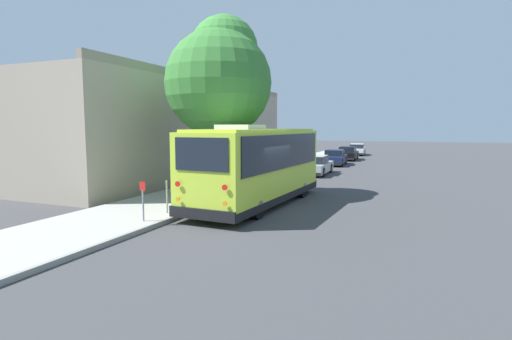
{
  "coord_description": "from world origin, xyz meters",
  "views": [
    {
      "loc": [
        -14.18,
        -5.89,
        3.22
      ],
      "look_at": [
        2.25,
        0.89,
        1.3
      ],
      "focal_mm": 28.0,
      "sensor_mm": 36.0,
      "label": 1
    }
  ],
  "objects_px": {
    "parked_sedan_black": "(348,154)",
    "parked_sedan_white": "(357,150)",
    "street_tree": "(220,76)",
    "sign_post_near": "(143,201)",
    "parked_sedan_silver": "(315,166)",
    "shuttle_bus": "(258,163)",
    "parked_sedan_navy": "(335,158)",
    "sign_post_far": "(167,197)"
  },
  "relations": [
    {
      "from": "street_tree",
      "to": "sign_post_far",
      "type": "distance_m",
      "value": 6.68
    },
    {
      "from": "parked_sedan_silver",
      "to": "parked_sedan_black",
      "type": "distance_m",
      "value": 12.94
    },
    {
      "from": "parked_sedan_black",
      "to": "parked_sedan_white",
      "type": "bearing_deg",
      "value": -1.1
    },
    {
      "from": "parked_sedan_silver",
      "to": "parked_sedan_black",
      "type": "relative_size",
      "value": 1.05
    },
    {
      "from": "parked_sedan_white",
      "to": "sign_post_far",
      "type": "relative_size",
      "value": 3.83
    },
    {
      "from": "shuttle_bus",
      "to": "sign_post_far",
      "type": "xyz_separation_m",
      "value": [
        -3.38,
        2.12,
        -1.02
      ]
    },
    {
      "from": "parked_sedan_white",
      "to": "street_tree",
      "type": "distance_m",
      "value": 30.97
    },
    {
      "from": "parked_sedan_silver",
      "to": "parked_sedan_white",
      "type": "height_order",
      "value": "parked_sedan_white"
    },
    {
      "from": "shuttle_bus",
      "to": "street_tree",
      "type": "bearing_deg",
      "value": 64.61
    },
    {
      "from": "parked_sedan_black",
      "to": "street_tree",
      "type": "bearing_deg",
      "value": 172.57
    },
    {
      "from": "parked_sedan_black",
      "to": "sign_post_near",
      "type": "relative_size",
      "value": 3.36
    },
    {
      "from": "parked_sedan_silver",
      "to": "sign_post_near",
      "type": "distance_m",
      "value": 16.28
    },
    {
      "from": "parked_sedan_navy",
      "to": "parked_sedan_black",
      "type": "height_order",
      "value": "parked_sedan_navy"
    },
    {
      "from": "parked_sedan_black",
      "to": "sign_post_far",
      "type": "xyz_separation_m",
      "value": [
        -27.8,
        1.72,
        0.14
      ]
    },
    {
      "from": "parked_sedan_silver",
      "to": "parked_sedan_black",
      "type": "bearing_deg",
      "value": -1.83
    },
    {
      "from": "parked_sedan_silver",
      "to": "sign_post_far",
      "type": "bearing_deg",
      "value": 171.82
    },
    {
      "from": "parked_sedan_navy",
      "to": "street_tree",
      "type": "bearing_deg",
      "value": 170.41
    },
    {
      "from": "shuttle_bus",
      "to": "sign_post_near",
      "type": "bearing_deg",
      "value": 158.7
    },
    {
      "from": "street_tree",
      "to": "sign_post_far",
      "type": "relative_size",
      "value": 6.92
    },
    {
      "from": "street_tree",
      "to": "sign_post_near",
      "type": "height_order",
      "value": "street_tree"
    },
    {
      "from": "parked_sedan_silver",
      "to": "street_tree",
      "type": "xyz_separation_m",
      "value": [
        -10.2,
        1.96,
        4.92
      ]
    },
    {
      "from": "parked_sedan_navy",
      "to": "parked_sedan_black",
      "type": "bearing_deg",
      "value": -4.81
    },
    {
      "from": "parked_sedan_white",
      "to": "sign_post_far",
      "type": "distance_m",
      "value": 35.22
    },
    {
      "from": "shuttle_bus",
      "to": "sign_post_near",
      "type": "relative_size",
      "value": 6.67
    },
    {
      "from": "sign_post_far",
      "to": "street_tree",
      "type": "bearing_deg",
      "value": 3.3
    },
    {
      "from": "shuttle_bus",
      "to": "parked_sedan_navy",
      "type": "bearing_deg",
      "value": 4.6
    },
    {
      "from": "parked_sedan_black",
      "to": "street_tree",
      "type": "height_order",
      "value": "street_tree"
    },
    {
      "from": "parked_sedan_silver",
      "to": "street_tree",
      "type": "relative_size",
      "value": 0.56
    },
    {
      "from": "sign_post_far",
      "to": "parked_sedan_white",
      "type": "bearing_deg",
      "value": -2.5
    },
    {
      "from": "parked_sedan_black",
      "to": "sign_post_near",
      "type": "bearing_deg",
      "value": 174.1
    },
    {
      "from": "parked_sedan_silver",
      "to": "parked_sedan_white",
      "type": "bearing_deg",
      "value": -1.27
    },
    {
      "from": "parked_sedan_black",
      "to": "parked_sedan_white",
      "type": "distance_m",
      "value": 7.39
    },
    {
      "from": "street_tree",
      "to": "shuttle_bus",
      "type": "bearing_deg",
      "value": -118.36
    },
    {
      "from": "street_tree",
      "to": "parked_sedan_black",
      "type": "bearing_deg",
      "value": -4.91
    },
    {
      "from": "parked_sedan_silver",
      "to": "sign_post_far",
      "type": "distance_m",
      "value": 14.96
    },
    {
      "from": "parked_sedan_silver",
      "to": "parked_sedan_navy",
      "type": "height_order",
      "value": "parked_sedan_navy"
    },
    {
      "from": "shuttle_bus",
      "to": "street_tree",
      "type": "height_order",
      "value": "street_tree"
    },
    {
      "from": "shuttle_bus",
      "to": "sign_post_far",
      "type": "height_order",
      "value": "shuttle_bus"
    },
    {
      "from": "street_tree",
      "to": "parked_sedan_navy",
      "type": "bearing_deg",
      "value": -6.08
    },
    {
      "from": "sign_post_far",
      "to": "parked_sedan_silver",
      "type": "bearing_deg",
      "value": -6.48
    },
    {
      "from": "parked_sedan_silver",
      "to": "sign_post_near",
      "type": "bearing_deg",
      "value": 172.35
    },
    {
      "from": "parked_sedan_navy",
      "to": "parked_sedan_black",
      "type": "distance_m",
      "value": 5.68
    }
  ]
}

